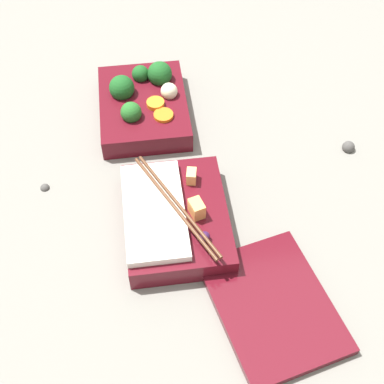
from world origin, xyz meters
TOP-DOWN VIEW (x-y plane):
  - ground_plane at (0.00, 0.00)m, footprint 3.00×3.00m
  - bento_tray_vegetable at (-0.13, -0.02)m, footprint 0.20×0.15m
  - bento_tray_rice at (0.12, 0.01)m, footprint 0.20×0.15m
  - bento_lid at (0.27, 0.12)m, footprint 0.22×0.19m
  - pebble_0 at (0.02, -0.19)m, footprint 0.01×0.01m
  - pebble_1 at (-0.00, 0.31)m, footprint 0.02×0.02m

SIDE VIEW (x-z plane):
  - ground_plane at x=0.00m, z-range 0.00..0.00m
  - pebble_0 at x=0.02m, z-range 0.00..0.01m
  - pebble_1 at x=0.00m, z-range -0.01..0.02m
  - bento_lid at x=0.27m, z-range 0.00..0.01m
  - bento_tray_rice at x=0.12m, z-range -0.01..0.05m
  - bento_tray_vegetable at x=-0.13m, z-range -0.01..0.06m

